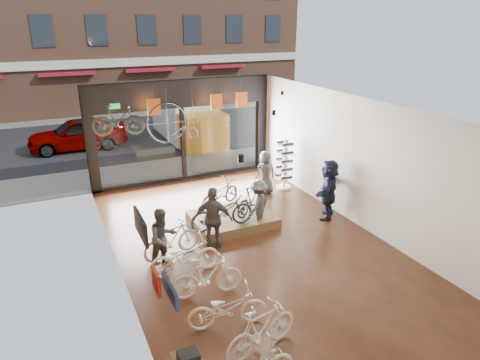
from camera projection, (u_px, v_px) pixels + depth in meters
ground_plane at (254, 249)px, 11.63m from camera, size 7.00×12.00×0.04m
ceiling at (256, 109)px, 10.28m from camera, size 7.00×12.00×0.04m
wall_left at (115, 207)px, 9.56m from camera, size 0.04×12.00×3.80m
wall_right at (363, 165)px, 12.35m from camera, size 0.04×12.00×3.80m
wall_back at (453, 326)px, 5.85m from camera, size 7.00×0.04×3.80m
storefront at (183, 131)px, 16.04m from camera, size 7.00×0.26×3.80m
exit_sign at (115, 106)px, 14.58m from camera, size 0.35×0.06×0.18m
street_road at (135, 129)px, 24.35m from camera, size 30.00×18.00×0.02m
sidewalk_near at (176, 168)px, 17.71m from camera, size 30.00×2.40×0.12m
sidewalk_far at (122, 114)px, 27.71m from camera, size 30.00×2.00×0.12m
opposite_building at (104, 0)px, 27.38m from camera, size 26.00×5.00×14.00m
street_car at (78, 134)px, 20.22m from camera, size 4.44×1.78×1.51m
box_truck at (190, 117)px, 21.27m from camera, size 2.17×6.52×2.57m
floor_bike_1 at (261, 329)px, 7.86m from camera, size 1.70×0.80×0.98m
floor_bike_2 at (227, 308)px, 8.54m from camera, size 1.71×0.88×0.86m
floor_bike_3 at (207, 277)px, 9.48m from camera, size 1.66×0.66×0.97m
floor_bike_4 at (185, 257)px, 10.32m from camera, size 1.77×0.69×0.91m
floor_bike_5 at (172, 240)px, 11.07m from camera, size 1.68×0.80×0.97m
display_platform at (232, 219)px, 12.94m from camera, size 2.40×1.80×0.30m
display_bike_left at (222, 212)px, 11.94m from camera, size 1.91×0.73×0.99m
display_bike_mid at (252, 199)px, 12.87m from camera, size 1.53×1.08×0.91m
display_bike_right at (220, 194)px, 13.31m from camera, size 1.73×1.24×0.86m
customer_1 at (163, 238)px, 10.51m from camera, size 0.91×0.80×1.58m
customer_2 at (213, 219)px, 11.31m from camera, size 1.10×0.95×1.77m
customer_3 at (258, 205)px, 12.47m from camera, size 1.13×1.03×1.52m
customer_4 at (265, 173)px, 15.00m from camera, size 0.78×0.52×1.56m
customer_5 at (329, 189)px, 13.13m from camera, size 1.63×1.65×1.89m
sunglasses_rack at (284, 165)px, 15.40m from camera, size 0.57×0.48×1.79m
wall_merch at (165, 321)px, 6.86m from camera, size 0.40×2.40×2.60m
penny_farthing at (176, 123)px, 14.58m from camera, size 1.75×0.06×1.40m
hung_bike at (118, 120)px, 13.13m from camera, size 1.64×0.80×0.95m
jersey_left at (154, 107)px, 14.48m from camera, size 0.45×0.03×0.55m
jersey_mid at (217, 102)px, 15.38m from camera, size 0.45×0.03×0.55m
jersey_right at (242, 100)px, 15.78m from camera, size 0.45×0.03×0.55m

